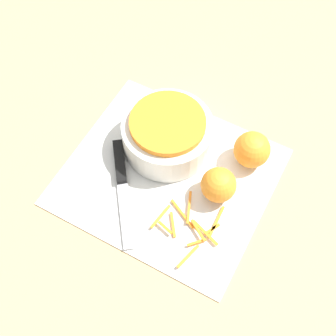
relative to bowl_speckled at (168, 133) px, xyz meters
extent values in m
plane|color=tan|center=(0.04, -0.07, -0.05)|extent=(4.00, 4.00, 0.00)
cube|color=silver|center=(0.04, -0.07, -0.04)|extent=(0.40, 0.36, 0.01)
cylinder|color=silver|center=(0.00, 0.00, -0.01)|extent=(0.18, 0.18, 0.07)
cylinder|color=orange|center=(0.00, 0.00, 0.03)|extent=(0.15, 0.15, 0.02)
cube|color=black|center=(-0.06, -0.09, -0.03)|extent=(0.07, 0.09, 0.02)
cube|color=silver|center=(0.01, -0.18, -0.04)|extent=(0.10, 0.12, 0.00)
sphere|color=orange|center=(0.16, 0.05, 0.00)|extent=(0.07, 0.07, 0.07)
sphere|color=orange|center=(0.14, -0.05, -0.01)|extent=(0.07, 0.07, 0.07)
cube|color=orange|center=(0.10, -0.13, -0.04)|extent=(0.07, 0.04, 0.00)
cube|color=orange|center=(0.14, -0.15, -0.03)|extent=(0.04, 0.03, 0.00)
cube|color=orange|center=(0.09, -0.17, -0.03)|extent=(0.03, 0.01, 0.00)
cube|color=orange|center=(0.10, -0.16, -0.04)|extent=(0.03, 0.05, 0.00)
cube|color=orange|center=(0.07, -0.15, -0.04)|extent=(0.01, 0.06, 0.00)
cube|color=orange|center=(0.17, -0.11, -0.04)|extent=(0.01, 0.07, 0.00)
cube|color=orange|center=(0.11, -0.11, -0.04)|extent=(0.03, 0.07, 0.00)
cube|color=orange|center=(0.15, -0.20, -0.04)|extent=(0.02, 0.06, 0.00)
cube|color=orange|center=(0.15, -0.17, -0.04)|extent=(0.03, 0.03, 0.00)
cube|color=orange|center=(0.17, -0.13, -0.04)|extent=(0.02, 0.03, 0.00)
cube|color=orange|center=(0.16, -0.14, -0.04)|extent=(0.06, 0.03, 0.00)
camera|label=1|loc=(0.26, -0.47, 0.78)|focal=50.00mm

